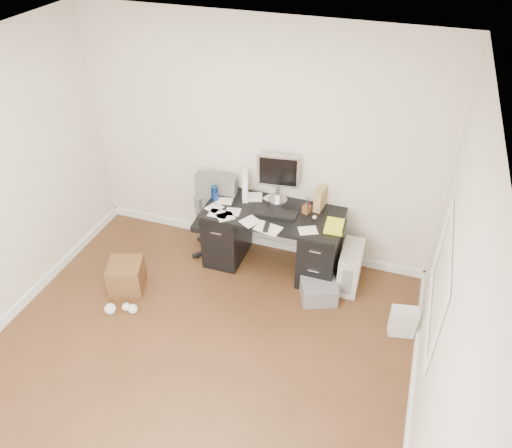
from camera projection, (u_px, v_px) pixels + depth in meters
The scene contains 18 objects.
ground at pixel (188, 368), 4.64m from camera, with size 4.00×4.00×0.00m, color #462D16.
room_shell at pixel (176, 222), 3.68m from camera, with size 4.02×4.02×2.71m.
desk at pixel (273, 238), 5.59m from camera, with size 1.50×0.70×0.75m.
loose_papers at pixel (254, 211), 5.40m from camera, with size 1.10×0.60×0.00m, color white, non-canonical shape.
lcd_monitor at pixel (278, 178), 5.40m from camera, with size 0.46×0.26×0.58m, color #BCBDC1, non-canonical shape.
keyboard at pixel (275, 213), 5.35m from camera, with size 0.47×0.16×0.03m, color black.
computer_mouse at pixel (314, 218), 5.25m from camera, with size 0.06×0.06×0.06m, color #BCBDC1.
travel_mug at pixel (215, 193), 5.53m from camera, with size 0.08×0.08×0.17m, color navy.
white_binder at pixel (245, 186), 5.54m from camera, with size 0.12×0.26×0.30m, color white.
magazine_file at pixel (320, 198), 5.38m from camera, with size 0.11×0.21×0.25m, color #967048.
pen_cup at pixel (307, 204), 5.31m from camera, with size 0.09×0.09×0.22m, color #582F19, non-canonical shape.
yellow_book at pixel (335, 226), 5.14m from camera, with size 0.20×0.25×0.04m, color #FBFC1B.
paper_remote at pixel (268, 228), 5.14m from camera, with size 0.26×0.21×0.02m, color white, non-canonical shape.
office_chair at pixel (213, 218), 5.75m from camera, with size 0.54×0.54×0.96m, color #4B4D4B, non-canonical shape.
pc_tower at pixel (350, 267), 5.42m from camera, with size 0.22×0.49×0.49m, color #B1ABA0.
shopping_bag at pixel (403, 322), 4.88m from camera, with size 0.25×0.18×0.34m, color silver.
wicker_basket at pixel (126, 277), 5.40m from camera, with size 0.35×0.35×0.35m, color #473315.
desk_printer at pixel (319, 292), 5.31m from camera, with size 0.37×0.30×0.22m, color slate.
Camera 1 is at (1.56, -2.60, 3.81)m, focal length 35.00 mm.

